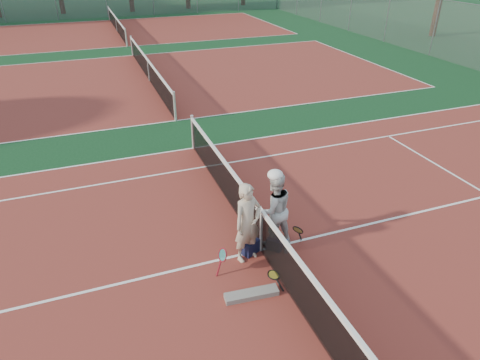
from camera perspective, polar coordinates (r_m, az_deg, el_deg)
name	(u,v)px	position (r m, az deg, el deg)	size (l,w,h in m)	color
ground	(261,250)	(9.22, 2.77, -9.33)	(130.00, 130.00, 0.00)	#0D3217
court_main	(261,250)	(9.22, 2.77, -9.31)	(23.77, 10.97, 0.01)	maroon
court_far_a	(150,81)	(21.11, -11.96, 12.82)	(23.77, 10.97, 0.01)	maroon
court_far_b	(117,31)	(34.21, -16.04, 18.51)	(23.77, 10.97, 0.01)	maroon
net_main	(261,231)	(8.91, 2.85, -6.76)	(0.10, 10.98, 1.02)	black
net_far_a	(149,70)	(20.97, -12.10, 14.15)	(0.10, 10.98, 1.02)	black
net_far_b	(116,24)	(34.13, -16.17, 19.34)	(0.10, 10.98, 1.02)	black
player_a	(248,223)	(8.51, 1.03, -5.74)	(0.63, 0.41, 1.73)	#C3B197
player_b	(274,209)	(8.97, 4.52, -3.88)	(0.83, 0.65, 1.71)	silver
racket_red	(223,261)	(8.48, -2.32, -10.80)	(0.22, 0.27, 0.58)	maroon
racket_black_held	(297,236)	(9.25, 7.67, -7.36)	(0.33, 0.27, 0.53)	black
racket_spare	(274,275)	(8.62, 4.50, -12.50)	(0.60, 0.27, 0.03)	black
sports_bag_navy	(250,247)	(9.07, 1.34, -8.86)	(0.38, 0.26, 0.30)	black
sports_bag_purple	(275,244)	(9.20, 4.62, -8.48)	(0.32, 0.22, 0.26)	#28102C
net_cover_canvas	(252,294)	(8.16, 1.55, -14.99)	(1.01, 0.23, 0.11)	slate
water_bottle	(286,247)	(9.11, 6.18, -8.87)	(0.09, 0.09, 0.30)	#C9E4FF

